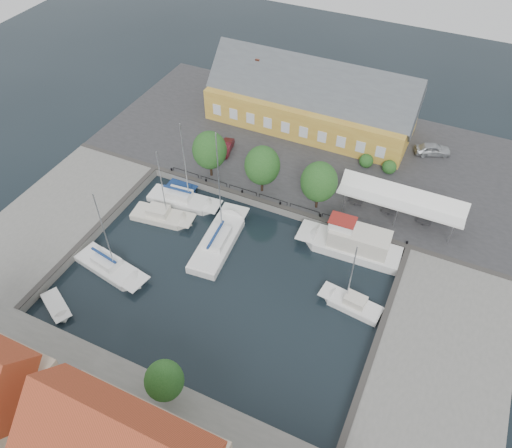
{
  "coord_description": "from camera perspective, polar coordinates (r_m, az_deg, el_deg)",
  "views": [
    {
      "loc": [
        16.82,
        -29.96,
        40.83
      ],
      "look_at": [
        0.0,
        6.0,
        1.5
      ],
      "focal_mm": 35.0,
      "sensor_mm": 36.0,
      "label": 1
    }
  ],
  "objects": [
    {
      "name": "car_red",
      "position": [
        66.8,
        -3.43,
        8.72
      ],
      "size": [
        2.12,
        4.03,
        1.26
      ],
      "primitive_type": "imported",
      "rotation": [
        0.0,
        0.0,
        0.22
      ],
      "color": "#4F1219",
      "rests_on": "north_quay"
    },
    {
      "name": "launch_nw",
      "position": [
        63.33,
        -8.48,
        4.12
      ],
      "size": [
        3.89,
        1.6,
        0.88
      ],
      "color": "navy",
      "rests_on": "ground"
    },
    {
      "name": "trawler",
      "position": [
        55.38,
        11.03,
        -2.31
      ],
      "size": [
        11.73,
        3.86,
        5.0
      ],
      "color": "white",
      "rests_on": "ground"
    },
    {
      "name": "west_quay",
      "position": [
        62.57,
        -21.88,
        0.69
      ],
      "size": [
        12.0,
        24.0,
        1.0
      ],
      "primitive_type": "cube",
      "color": "slate",
      "rests_on": "ground"
    },
    {
      "name": "west_boat_a",
      "position": [
        61.19,
        -8.36,
        2.65
      ],
      "size": [
        9.37,
        3.32,
        12.09
      ],
      "color": "white",
      "rests_on": "ground"
    },
    {
      "name": "east_boat_b",
      "position": [
        51.05,
        10.87,
        -9.08
      ],
      "size": [
        6.59,
        2.83,
        9.03
      ],
      "color": "white",
      "rests_on": "ground"
    },
    {
      "name": "north_quay",
      "position": [
        68.65,
        6.09,
        8.48
      ],
      "size": [
        56.0,
        26.0,
        1.0
      ],
      "primitive_type": "cube",
      "color": "#2D2D30",
      "rests_on": "ground"
    },
    {
      "name": "warehouse",
      "position": [
        71.43,
        5.89,
        13.86
      ],
      "size": [
        28.56,
        14.0,
        9.55
      ],
      "color": "gold",
      "rests_on": "north_quay"
    },
    {
      "name": "quay_trees",
      "position": [
        58.37,
        0.72,
        6.71
      ],
      "size": [
        18.2,
        4.2,
        6.3
      ],
      "color": "black",
      "rests_on": "north_quay"
    },
    {
      "name": "center_sailboat",
      "position": [
        55.69,
        -4.29,
        -2.04
      ],
      "size": [
        4.21,
        11.19,
        14.71
      ],
      "color": "white",
      "rests_on": "ground"
    },
    {
      "name": "west_boat_b",
      "position": [
        59.51,
        -10.72,
        0.79
      ],
      "size": [
        7.81,
        3.53,
        10.44
      ],
      "color": "silver",
      "rests_on": "ground"
    },
    {
      "name": "ground",
      "position": [
        53.36,
        -2.74,
        -5.26
      ],
      "size": [
        140.0,
        140.0,
        0.0
      ],
      "primitive_type": "plane",
      "color": "black",
      "rests_on": "ground"
    },
    {
      "name": "car_silver",
      "position": [
        70.06,
        19.55,
        8.05
      ],
      "size": [
        5.01,
        3.51,
        1.58
      ],
      "primitive_type": "imported",
      "rotation": [
        0.0,
        0.0,
        1.96
      ],
      "color": "#B4B8BC",
      "rests_on": "north_quay"
    },
    {
      "name": "east_quay",
      "position": [
        49.34,
        20.26,
        -14.52
      ],
      "size": [
        12.0,
        24.0,
        1.0
      ],
      "primitive_type": "cube",
      "color": "slate",
      "rests_on": "ground"
    },
    {
      "name": "launch_sw",
      "position": [
        54.02,
        -21.81,
        -8.78
      ],
      "size": [
        4.68,
        3.57,
        0.98
      ],
      "color": "white",
      "rests_on": "ground"
    },
    {
      "name": "tent_canopy",
      "position": [
        58.0,
        16.32,
        2.76
      ],
      "size": [
        14.0,
        4.0,
        2.83
      ],
      "color": "white",
      "rests_on": "north_quay"
    },
    {
      "name": "west_boat_d",
      "position": [
        55.31,
        -16.29,
        -4.86
      ],
      "size": [
        9.2,
        4.18,
        11.86
      ],
      "color": "white",
      "rests_on": "ground"
    },
    {
      "name": "quay_edge_fittings",
      "position": [
        55.39,
        -0.53,
        -1.15
      ],
      "size": [
        56.0,
        24.72,
        0.4
      ],
      "color": "#383533",
      "rests_on": "north_quay"
    }
  ]
}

